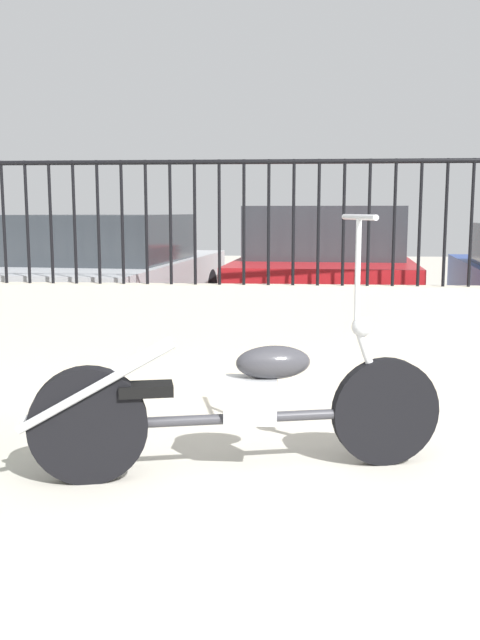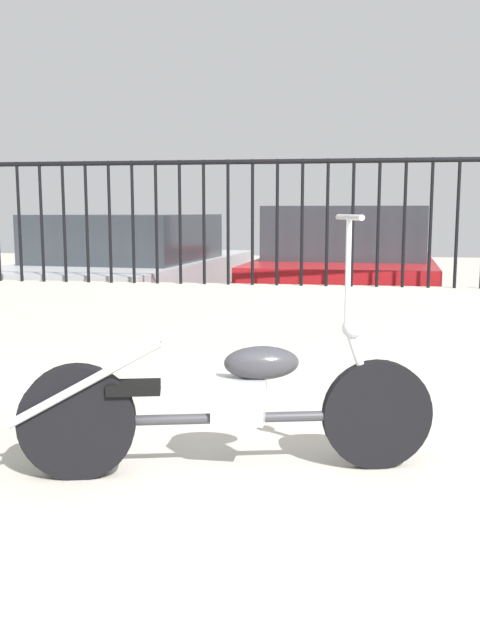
# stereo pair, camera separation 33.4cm
# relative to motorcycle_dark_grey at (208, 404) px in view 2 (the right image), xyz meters

# --- Properties ---
(ground_plane) EXTENTS (40.00, 40.00, 0.00)m
(ground_plane) POSITION_rel_motorcycle_dark_grey_xyz_m (0.74, -1.19, -0.38)
(ground_plane) COLOR #B7B2A5
(low_wall) EXTENTS (8.09, 0.18, 0.84)m
(low_wall) POSITION_rel_motorcycle_dark_grey_xyz_m (0.74, 1.79, 0.04)
(low_wall) COLOR beige
(low_wall) RESTS_ON ground_plane
(fence_railing) EXTENTS (8.09, 0.04, 0.95)m
(fence_railing) POSITION_rel_motorcycle_dark_grey_xyz_m (0.74, 1.79, 1.07)
(fence_railing) COLOR black
(fence_railing) RESTS_ON low_wall
(motorcycle_dark_grey) EXTENTS (2.23, 0.77, 1.39)m
(motorcycle_dark_grey) POSITION_rel_motorcycle_dark_grey_xyz_m (0.00, 0.00, 0.00)
(motorcycle_dark_grey) COLOR black
(motorcycle_dark_grey) RESTS_ON ground_plane
(car_silver) EXTENTS (2.23, 4.44, 1.36)m
(car_silver) POSITION_rel_motorcycle_dark_grey_xyz_m (-1.75, 4.38, 0.30)
(car_silver) COLOR black
(car_silver) RESTS_ON ground_plane
(car_red) EXTENTS (2.04, 4.17, 1.45)m
(car_red) POSITION_rel_motorcycle_dark_grey_xyz_m (0.72, 4.50, 0.34)
(car_red) COLOR black
(car_red) RESTS_ON ground_plane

